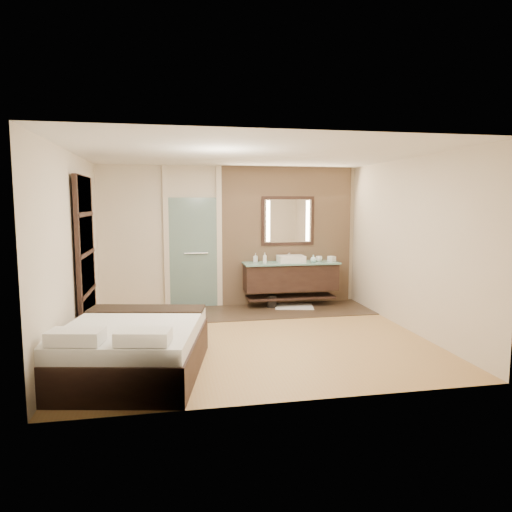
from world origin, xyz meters
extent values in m
plane|color=#B08349|center=(0.00, 0.00, 0.00)|extent=(5.00, 5.00, 0.00)
cube|color=#33291C|center=(0.60, 1.60, 0.01)|extent=(3.80, 1.30, 0.01)
cube|color=tan|center=(1.10, 2.21, 1.35)|extent=(2.60, 0.08, 2.70)
cube|color=black|center=(1.10, 1.92, 0.57)|extent=(1.80, 0.50, 0.50)
cube|color=black|center=(1.10, 1.92, 0.18)|extent=(1.71, 0.45, 0.04)
cube|color=#8AD3C1|center=(1.10, 1.90, 0.85)|extent=(1.85, 0.55, 0.03)
cube|color=white|center=(1.10, 1.90, 0.93)|extent=(0.50, 0.38, 0.13)
cylinder|color=silver|center=(1.10, 2.09, 0.95)|extent=(0.03, 0.03, 0.18)
cylinder|color=silver|center=(1.10, 2.05, 1.03)|extent=(0.02, 0.10, 0.02)
cube|color=black|center=(1.10, 2.16, 1.65)|extent=(1.06, 0.03, 0.96)
cube|color=white|center=(1.10, 2.15, 1.65)|extent=(0.94, 0.01, 0.84)
cube|color=#FFE5BF|center=(0.70, 2.14, 1.65)|extent=(0.07, 0.01, 0.80)
cube|color=#FFE5BF|center=(1.50, 2.14, 1.65)|extent=(0.07, 0.01, 0.80)
cube|color=#A0CAC1|center=(-0.75, 2.20, 1.05)|extent=(0.90, 0.05, 2.10)
cylinder|color=silver|center=(-0.70, 2.15, 1.05)|extent=(0.45, 0.03, 0.03)
cube|color=beige|center=(-1.25, 2.21, 1.35)|extent=(0.10, 0.08, 2.70)
cube|color=beige|center=(-0.25, 2.21, 1.35)|extent=(0.10, 0.08, 2.70)
cube|color=black|center=(-2.43, 0.60, 1.20)|extent=(0.06, 1.20, 2.40)
cube|color=#EDE5C7|center=(-2.41, 0.60, 0.37)|extent=(0.02, 1.06, 0.52)
cube|color=#EDE5C7|center=(-2.41, 0.60, 0.96)|extent=(0.02, 1.06, 0.52)
cube|color=#EDE5C7|center=(-2.41, 0.60, 1.54)|extent=(0.02, 1.06, 0.52)
cube|color=#EDE5C7|center=(-2.41, 0.60, 2.13)|extent=(0.02, 1.06, 0.52)
cube|color=black|center=(-1.65, -1.15, 0.21)|extent=(1.90, 2.20, 0.43)
cube|color=white|center=(-1.65, -1.15, 0.51)|extent=(1.84, 2.15, 0.17)
cube|color=black|center=(-1.51, -0.44, 0.60)|extent=(1.56, 0.72, 0.04)
cube|color=white|center=(-2.13, -1.84, 0.68)|extent=(0.58, 0.39, 0.14)
cube|color=white|center=(-1.47, -1.98, 0.68)|extent=(0.58, 0.39, 0.14)
cube|color=silver|center=(1.14, 1.78, 0.02)|extent=(0.81, 0.64, 0.02)
cylinder|color=black|center=(0.71, 1.85, 0.12)|extent=(0.24, 0.24, 0.24)
cube|color=silver|center=(1.92, 1.89, 0.92)|extent=(0.16, 0.16, 0.10)
imported|color=white|center=(0.58, 1.86, 0.97)|extent=(0.10, 0.10, 0.20)
imported|color=#B2B2B2|center=(0.43, 2.05, 0.95)|extent=(0.10, 0.10, 0.17)
imported|color=#BBECEA|center=(1.52, 1.82, 0.94)|extent=(0.12, 0.12, 0.14)
imported|color=white|center=(1.68, 1.95, 0.92)|extent=(0.16, 0.16, 0.10)
camera|label=1|loc=(-1.19, -6.52, 2.01)|focal=32.00mm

